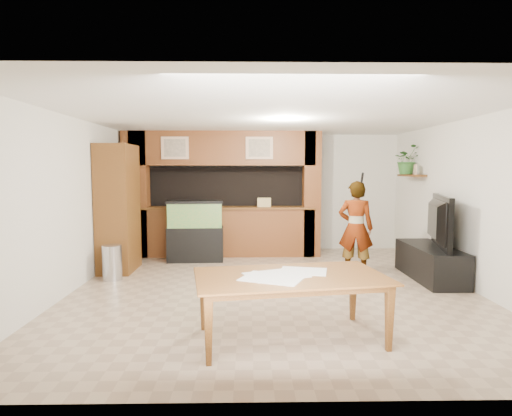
{
  "coord_description": "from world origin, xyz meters",
  "views": [
    {
      "loc": [
        -0.38,
        -6.45,
        1.82
      ],
      "look_at": [
        -0.25,
        0.6,
        1.18
      ],
      "focal_mm": 30.0,
      "sensor_mm": 36.0,
      "label": 1
    }
  ],
  "objects_px": {
    "pantry_cabinet": "(118,208)",
    "aquarium": "(195,232)",
    "dining_table": "(291,309)",
    "television": "(432,221)",
    "person": "(356,228)"
  },
  "relations": [
    {
      "from": "pantry_cabinet",
      "to": "aquarium",
      "type": "bearing_deg",
      "value": 30.67
    },
    {
      "from": "dining_table",
      "to": "television",
      "type": "bearing_deg",
      "value": 35.62
    },
    {
      "from": "pantry_cabinet",
      "to": "aquarium",
      "type": "distance_m",
      "value": 1.58
    },
    {
      "from": "aquarium",
      "to": "person",
      "type": "relative_size",
      "value": 0.74
    },
    {
      "from": "aquarium",
      "to": "person",
      "type": "xyz_separation_m",
      "value": [
        2.9,
        -1.13,
        0.22
      ]
    },
    {
      "from": "pantry_cabinet",
      "to": "aquarium",
      "type": "relative_size",
      "value": 1.86
    },
    {
      "from": "aquarium",
      "to": "television",
      "type": "distance_m",
      "value": 4.35
    },
    {
      "from": "aquarium",
      "to": "television",
      "type": "bearing_deg",
      "value": -22.28
    },
    {
      "from": "pantry_cabinet",
      "to": "dining_table",
      "type": "xyz_separation_m",
      "value": [
        2.78,
        -3.25,
        -0.78
      ]
    },
    {
      "from": "television",
      "to": "person",
      "type": "bearing_deg",
      "value": 89.01
    },
    {
      "from": "pantry_cabinet",
      "to": "dining_table",
      "type": "bearing_deg",
      "value": -49.47
    },
    {
      "from": "person",
      "to": "dining_table",
      "type": "xyz_separation_m",
      "value": [
        -1.4,
        -2.87,
        -0.46
      ]
    },
    {
      "from": "person",
      "to": "dining_table",
      "type": "relative_size",
      "value": 0.81
    },
    {
      "from": "television",
      "to": "aquarium",
      "type": "bearing_deg",
      "value": 84.92
    },
    {
      "from": "pantry_cabinet",
      "to": "television",
      "type": "relative_size",
      "value": 1.53
    }
  ]
}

